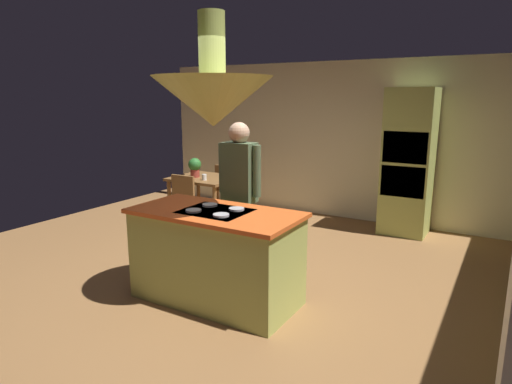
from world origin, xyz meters
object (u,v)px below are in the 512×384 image
at_px(dining_table, 206,184).
at_px(chair_by_back_wall, 229,186).
at_px(chair_facing_island, 179,201).
at_px(kitchen_island, 216,256).
at_px(person_at_island, 240,189).
at_px(potted_plant_on_table, 195,166).
at_px(cup_on_table, 204,177).
at_px(oven_tower, 408,162).

xyz_separation_m(dining_table, chair_by_back_wall, (0.00, 0.65, -0.15)).
xyz_separation_m(chair_facing_island, chair_by_back_wall, (0.00, 1.29, 0.00)).
bearing_deg(kitchen_island, dining_table, 128.99).
bearing_deg(chair_by_back_wall, chair_facing_island, 90.00).
height_order(dining_table, person_at_island, person_at_island).
bearing_deg(potted_plant_on_table, dining_table, 29.82).
relative_size(chair_facing_island, potted_plant_on_table, 2.90).
height_order(person_at_island, chair_facing_island, person_at_island).
xyz_separation_m(chair_by_back_wall, cup_on_table, (0.14, -0.86, 0.30)).
height_order(chair_by_back_wall, potted_plant_on_table, potted_plant_on_table).
bearing_deg(chair_facing_island, person_at_island, -26.62).
height_order(person_at_island, cup_on_table, person_at_island).
distance_m(oven_tower, chair_facing_island, 3.37).
bearing_deg(chair_by_back_wall, dining_table, 90.00).
height_order(chair_facing_island, chair_by_back_wall, same).
bearing_deg(potted_plant_on_table, kitchen_island, -47.66).
distance_m(dining_table, chair_facing_island, 0.66).
bearing_deg(person_at_island, kitchen_island, -76.86).
relative_size(kitchen_island, cup_on_table, 18.38).
bearing_deg(oven_tower, potted_plant_on_table, -157.41).
xyz_separation_m(oven_tower, chair_facing_island, (-2.80, -1.79, -0.55)).
distance_m(kitchen_island, chair_by_back_wall, 3.23).
distance_m(kitchen_island, person_at_island, 0.88).
relative_size(kitchen_island, oven_tower, 0.78).
xyz_separation_m(person_at_island, chair_facing_island, (-1.54, 0.77, -0.49)).
xyz_separation_m(kitchen_island, cup_on_table, (-1.56, 1.89, 0.34)).
xyz_separation_m(oven_tower, person_at_island, (-1.26, -2.56, -0.07)).
distance_m(kitchen_island, chair_facing_island, 2.24).
distance_m(chair_facing_island, potted_plant_on_table, 0.72).
distance_m(chair_facing_island, chair_by_back_wall, 1.29).
relative_size(chair_by_back_wall, cup_on_table, 9.67).
relative_size(dining_table, potted_plant_on_table, 3.28).
bearing_deg(potted_plant_on_table, cup_on_table, -25.35).
distance_m(chair_facing_island, cup_on_table, 0.55).
height_order(person_at_island, potted_plant_on_table, person_at_island).
bearing_deg(cup_on_table, potted_plant_on_table, 154.65).
height_order(kitchen_island, chair_by_back_wall, kitchen_island).
bearing_deg(cup_on_table, chair_by_back_wall, 99.17).
bearing_deg(kitchen_island, cup_on_table, 129.60).
relative_size(person_at_island, chair_facing_island, 1.98).
height_order(oven_tower, chair_facing_island, oven_tower).
distance_m(dining_table, cup_on_table, 0.30).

